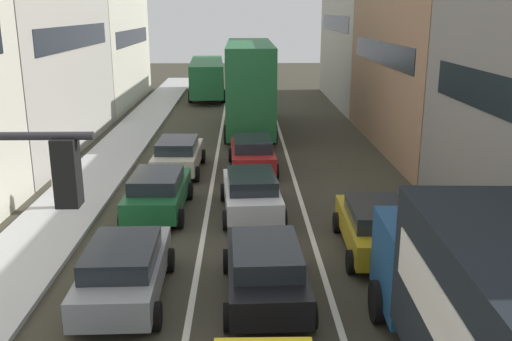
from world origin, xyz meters
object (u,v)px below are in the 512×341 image
object	(u,v)px
sedan_centre_lane_second	(265,268)
hatchback_centre_lane_third	(251,192)
wagon_left_lane_second	(124,269)
sedan_left_lane_fourth	(178,154)
coupe_centre_lane_fourth	(252,153)
pedestrian_near_kerb	(57,185)
sedan_left_lane_third	(158,191)
sedan_right_lane_behind_truck	(376,226)
removalist_box_truck	(489,309)
bus_mid_queue_primary	(250,83)
bus_far_queue_secondary	(207,75)

from	to	relation	value
sedan_centre_lane_second	hatchback_centre_lane_third	distance (m)	6.01
wagon_left_lane_second	sedan_left_lane_fourth	distance (m)	11.29
sedan_centre_lane_second	coupe_centre_lane_fourth	bearing A→B (deg)	-1.30
sedan_left_lane_fourth	pedestrian_near_kerb	distance (m)	6.13
wagon_left_lane_second	sedan_left_lane_third	world-z (taller)	same
wagon_left_lane_second	sedan_right_lane_behind_truck	world-z (taller)	same
removalist_box_truck	sedan_left_lane_fourth	distance (m)	16.97
bus_mid_queue_primary	pedestrian_near_kerb	distance (m)	15.26
coupe_centre_lane_fourth	pedestrian_near_kerb	distance (m)	8.59
wagon_left_lane_second	pedestrian_near_kerb	size ratio (longest dim) A/B	2.61
wagon_left_lane_second	sedan_right_lane_behind_truck	size ratio (longest dim) A/B	1.00
removalist_box_truck	pedestrian_near_kerb	world-z (taller)	removalist_box_truck
hatchback_centre_lane_third	pedestrian_near_kerb	distance (m)	6.78
coupe_centre_lane_fourth	bus_far_queue_secondary	size ratio (longest dim) A/B	0.41
removalist_box_truck	sedan_left_lane_fourth	bearing A→B (deg)	26.25
sedan_left_lane_third	bus_mid_queue_primary	xyz separation A→B (m)	(3.36, 13.77, 2.03)
coupe_centre_lane_fourth	pedestrian_near_kerb	bearing A→B (deg)	124.82
sedan_left_lane_fourth	bus_mid_queue_primary	xyz separation A→B (m)	(3.22, 8.58, 2.03)
bus_mid_queue_primary	bus_far_queue_secondary	size ratio (longest dim) A/B	0.99
hatchback_centre_lane_third	bus_mid_queue_primary	world-z (taller)	bus_mid_queue_primary
sedan_centre_lane_second	sedan_left_lane_third	distance (m)	7.06
sedan_centre_lane_second	sedan_left_lane_third	bearing A→B (deg)	27.61
pedestrian_near_kerb	bus_mid_queue_primary	bearing A→B (deg)	20.23
sedan_centre_lane_second	sedan_right_lane_behind_truck	size ratio (longest dim) A/B	1.00
sedan_left_lane_third	coupe_centre_lane_fourth	size ratio (longest dim) A/B	1.00
hatchback_centre_lane_third	sedan_left_lane_fourth	world-z (taller)	same
sedan_left_lane_third	bus_far_queue_secondary	world-z (taller)	bus_far_queue_secondary
coupe_centre_lane_fourth	pedestrian_near_kerb	size ratio (longest dim) A/B	2.62
bus_mid_queue_primary	bus_far_queue_secondary	distance (m)	14.14
removalist_box_truck	sedan_centre_lane_second	size ratio (longest dim) A/B	1.79
sedan_left_lane_third	coupe_centre_lane_fourth	distance (m)	6.37
sedan_left_lane_third	sedan_left_lane_fourth	size ratio (longest dim) A/B	1.00
sedan_right_lane_behind_truck	sedan_left_lane_third	bearing A→B (deg)	65.11
removalist_box_truck	sedan_centre_lane_second	bearing A→B (deg)	43.31
wagon_left_lane_second	hatchback_centre_lane_third	bearing A→B (deg)	-29.10
sedan_left_lane_third	sedan_right_lane_behind_truck	size ratio (longest dim) A/B	1.00
hatchback_centre_lane_third	wagon_left_lane_second	bearing A→B (deg)	148.65
wagon_left_lane_second	sedan_left_lane_third	xyz separation A→B (m)	(-0.06, 6.10, 0.00)
wagon_left_lane_second	sedan_left_lane_fourth	size ratio (longest dim) A/B	1.00
removalist_box_truck	bus_mid_queue_primary	size ratio (longest dim) A/B	0.74
bus_mid_queue_primary	hatchback_centre_lane_third	bearing A→B (deg)	179.39
removalist_box_truck	hatchback_centre_lane_third	size ratio (longest dim) A/B	1.77
wagon_left_lane_second	pedestrian_near_kerb	distance (m)	7.33
removalist_box_truck	pedestrian_near_kerb	xyz separation A→B (m)	(-10.61, 10.54, -1.03)
coupe_centre_lane_fourth	bus_mid_queue_primary	bearing A→B (deg)	-1.82
sedan_left_lane_fourth	pedestrian_near_kerb	world-z (taller)	pedestrian_near_kerb
sedan_right_lane_behind_truck	bus_mid_queue_primary	xyz separation A→B (m)	(-3.44, 17.19, 2.03)
sedan_centre_lane_second	hatchback_centre_lane_third	xyz separation A→B (m)	(-0.25, 6.01, 0.00)
removalist_box_truck	bus_mid_queue_primary	xyz separation A→B (m)	(-3.72, 24.02, 0.86)
removalist_box_truck	sedan_centre_lane_second	xyz separation A→B (m)	(-3.61, 4.11, -1.18)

